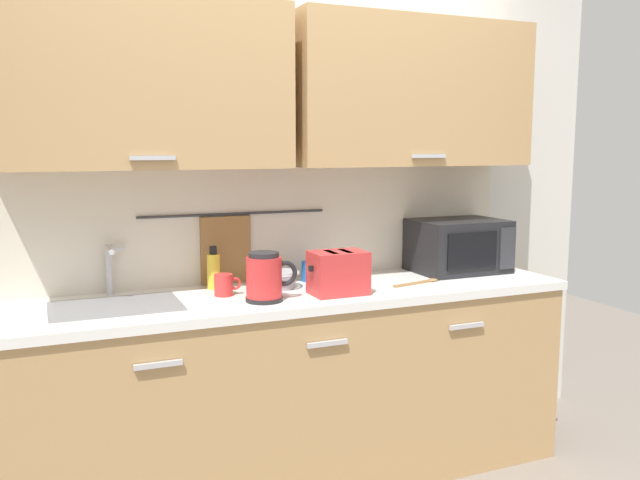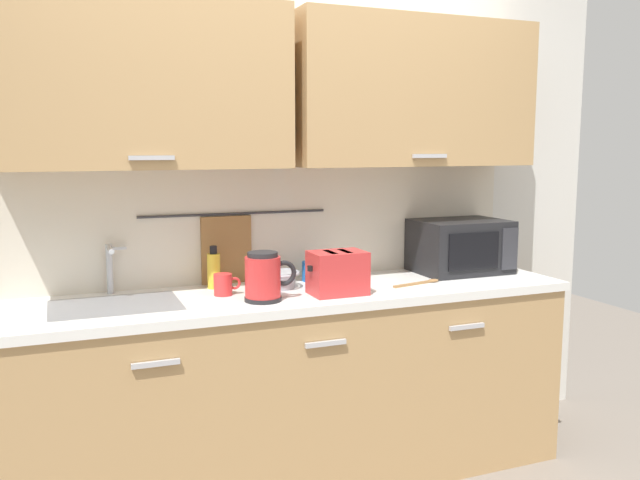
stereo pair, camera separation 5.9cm
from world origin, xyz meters
The scene contains 11 objects.
counter_unit centered at (-0.01, 0.30, 0.46)m, with size 2.53×0.64×0.90m.
back_wall_assembly centered at (0.00, 0.53, 1.52)m, with size 3.70×0.41×2.50m.
sink_faucet centered at (-0.80, 0.53, 1.04)m, with size 0.09×0.17×0.22m.
microwave centered at (0.92, 0.41, 1.04)m, with size 0.46×0.35×0.27m.
electric_kettle centered at (-0.21, 0.17, 1.00)m, with size 0.23×0.16×0.21m.
dish_soap_bottle centered at (-0.35, 0.49, 0.99)m, with size 0.06×0.06×0.20m.
mug_near_sink centered at (-0.34, 0.33, 0.95)m, with size 0.12×0.08×0.09m.
mixing_bowl centered at (-0.08, 0.39, 0.94)m, with size 0.21×0.21×0.08m.
toaster centered at (0.13, 0.17, 1.00)m, with size 0.26×0.17×0.19m.
mug_by_kettle centered at (0.12, 0.48, 0.95)m, with size 0.12×0.08×0.09m.
wooden_spoon centered at (0.59, 0.22, 0.91)m, with size 0.27×0.09×0.01m.
Camera 1 is at (-1.06, -2.43, 1.55)m, focal length 37.21 mm.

